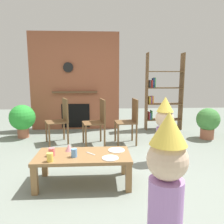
{
  "coord_description": "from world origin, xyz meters",
  "views": [
    {
      "loc": [
        -0.05,
        -3.03,
        1.35
      ],
      "look_at": [
        0.15,
        0.4,
        0.79
      ],
      "focal_mm": 35.4,
      "sensor_mm": 36.0,
      "label": 1
    }
  ],
  "objects": [
    {
      "name": "birthday_cake_slice",
      "position": [
        -0.45,
        -0.25,
        0.43
      ],
      "size": [
        0.1,
        0.1,
        0.09
      ],
      "primitive_type": "cone",
      "color": "pink",
      "rests_on": "coffee_table"
    },
    {
      "name": "child_in_pink",
      "position": [
        0.96,
        0.25,
        0.55
      ],
      "size": [
        0.29,
        0.29,
        1.04
      ],
      "rotation": [
        0.0,
        0.0,
        -2.66
      ],
      "color": "#B27FCC",
      "rests_on": "ground_plane"
    },
    {
      "name": "paper_cup_near_left",
      "position": [
        -0.36,
        -0.47,
        0.43
      ],
      "size": [
        0.07,
        0.07,
        0.1
      ],
      "primitive_type": "cylinder",
      "color": "#669EE0",
      "rests_on": "coffee_table"
    },
    {
      "name": "dining_chair_middle",
      "position": [
        -0.08,
        1.22,
        0.51
      ],
      "size": [
        0.47,
        0.47,
        0.9
      ],
      "rotation": [
        0.0,
        0.0,
        3.35
      ],
      "color": "brown",
      "rests_on": "ground_plane"
    },
    {
      "name": "ground_plane",
      "position": [
        0.0,
        0.0,
        0.0
      ],
      "size": [
        12.0,
        12.0,
        0.0
      ],
      "primitive_type": "plane",
      "color": "gray"
    },
    {
      "name": "brick_fireplace_feature",
      "position": [
        -0.65,
        2.6,
        1.19
      ],
      "size": [
        2.2,
        0.28,
        2.4
      ],
      "color": "#935138",
      "rests_on": "ground_plane"
    },
    {
      "name": "coffee_table",
      "position": [
        -0.26,
        -0.38,
        0.33
      ],
      "size": [
        1.17,
        0.57,
        0.38
      ],
      "color": "olive",
      "rests_on": "ground_plane"
    },
    {
      "name": "table_fork",
      "position": [
        -0.16,
        -0.37,
        0.39
      ],
      "size": [
        0.12,
        0.12,
        0.01
      ],
      "primitive_type": "cube",
      "rotation": [
        0.0,
        0.0,
        2.35
      ],
      "color": "silver",
      "rests_on": "coffee_table"
    },
    {
      "name": "dining_chair_left",
      "position": [
        -0.82,
        1.38,
        0.51
      ],
      "size": [
        0.52,
        0.52,
        0.9
      ],
      "rotation": [
        0.0,
        0.0,
        3.52
      ],
      "color": "brown",
      "rests_on": "ground_plane"
    },
    {
      "name": "potted_plant_tall",
      "position": [
        2.28,
        1.49,
        0.38
      ],
      "size": [
        0.49,
        0.49,
        0.67
      ],
      "color": "#9E5B42",
      "rests_on": "ground_plane"
    },
    {
      "name": "dining_chair_right",
      "position": [
        0.56,
        1.24,
        0.51
      ],
      "size": [
        0.43,
        0.43,
        0.9
      ],
      "rotation": [
        0.0,
        0.0,
        3.22
      ],
      "color": "brown",
      "rests_on": "ground_plane"
    },
    {
      "name": "child_with_cone_hat",
      "position": [
        0.45,
        -1.52,
        0.58
      ],
      "size": [
        0.31,
        0.31,
        1.11
      ],
      "rotation": [
        0.0,
        0.0,
        2.12
      ],
      "color": "#B27FCC",
      "rests_on": "ground_plane"
    },
    {
      "name": "paper_plate_rear",
      "position": [
        0.17,
        -0.27,
        0.39
      ],
      "size": [
        0.21,
        0.21,
        0.01
      ],
      "primitive_type": "cylinder",
      "color": "white",
      "rests_on": "coffee_table"
    },
    {
      "name": "paper_cup_near_right",
      "position": [
        -0.62,
        -0.59,
        0.43
      ],
      "size": [
        0.07,
        0.07,
        0.1
      ],
      "primitive_type": "cylinder",
      "color": "#F2CC4C",
      "rests_on": "coffee_table"
    },
    {
      "name": "bookshelf",
      "position": [
        1.5,
        2.4,
        0.88
      ],
      "size": [
        0.9,
        0.28,
        1.9
      ],
      "color": "brown",
      "rests_on": "ground_plane"
    },
    {
      "name": "paper_cup_center",
      "position": [
        -0.64,
        -0.41,
        0.43
      ],
      "size": [
        0.08,
        0.08,
        0.1
      ],
      "primitive_type": "cylinder",
      "color": "#E5666B",
      "rests_on": "coffee_table"
    },
    {
      "name": "paper_plate_front",
      "position": [
        0.07,
        -0.55,
        0.39
      ],
      "size": [
        0.2,
        0.2,
        0.01
      ],
      "primitive_type": "cylinder",
      "color": "white",
      "rests_on": "coffee_table"
    },
    {
      "name": "potted_plant_short",
      "position": [
        -1.73,
        1.81,
        0.43
      ],
      "size": [
        0.55,
        0.55,
        0.73
      ],
      "color": "#9E5B42",
      "rests_on": "ground_plane"
    }
  ]
}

